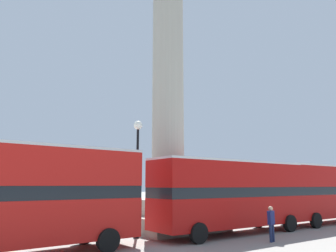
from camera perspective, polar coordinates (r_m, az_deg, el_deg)
name	(u,v)px	position (r m, az deg, el deg)	size (l,w,h in m)	color
ground_plane	(168,230)	(21.74, 0.00, -17.64)	(200.00, 200.00, 0.00)	gray
monument_column	(168,127)	(21.89, 0.00, -0.26)	(5.72, 5.72, 18.62)	#A39E8E
bus_a	(328,191)	(28.43, 26.10, -10.12)	(11.36, 3.06, 4.25)	#A80F0C
bus_b	(232,193)	(20.00, 11.07, -11.40)	(10.50, 3.08, 4.21)	#A80F0C
bus_c	(6,194)	(14.53, -26.43, -10.59)	(11.10, 2.93, 4.43)	red
street_lamp	(137,163)	(18.41, -5.35, -6.36)	(0.50, 0.50, 6.40)	black
pedestrian_near_lamp	(271,222)	(17.91, 17.54, -15.59)	(0.48, 0.26, 1.74)	#192347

